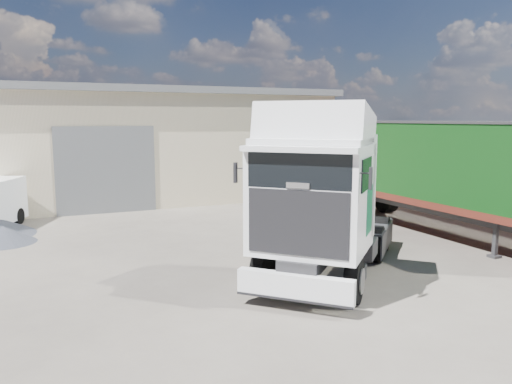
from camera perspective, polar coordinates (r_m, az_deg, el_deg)
name	(u,v)px	position (r m, az deg, el deg)	size (l,w,h in m)	color
ground	(244,275)	(12.74, -1.42, -9.43)	(120.00, 120.00, 0.00)	black
warehouse	(4,144)	(27.28, -26.82, 4.88)	(30.60, 12.60, 5.42)	beige
brick_boundary_wall	(429,178)	(23.74, 19.14, 1.50)	(0.35, 26.00, 2.50)	brown
tractor_unit	(321,208)	(11.91, 7.43, -1.87)	(6.12, 6.10, 4.27)	black
box_trailer	(426,164)	(18.51, 18.81, 3.07)	(2.67, 11.55, 3.83)	#2D2D30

